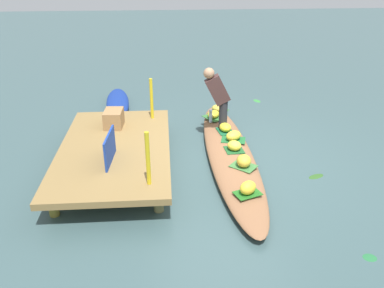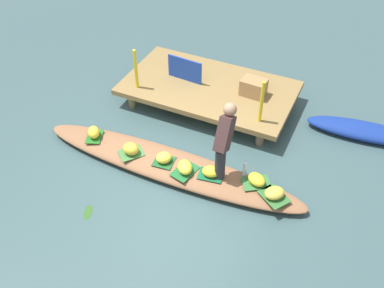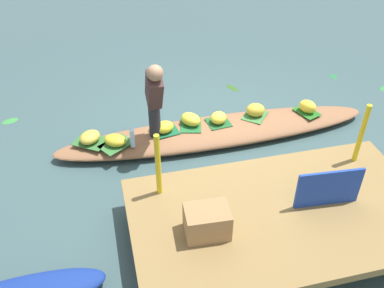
# 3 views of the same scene
# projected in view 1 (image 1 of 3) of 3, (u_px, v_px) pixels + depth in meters

# --- Properties ---
(canal_water) EXTENTS (40.00, 40.00, 0.00)m
(canal_water) POSITION_uv_depth(u_px,v_px,m) (230.00, 160.00, 6.89)
(canal_water) COLOR #395355
(canal_water) RESTS_ON ground
(dock_platform) EXTENTS (3.20, 1.80, 0.40)m
(dock_platform) POSITION_uv_depth(u_px,v_px,m) (115.00, 150.00, 6.48)
(dock_platform) COLOR olive
(dock_platform) RESTS_ON ground
(vendor_boat) EXTENTS (4.59, 0.80, 0.21)m
(vendor_boat) POSITION_uv_depth(u_px,v_px,m) (230.00, 154.00, 6.84)
(vendor_boat) COLOR #8D5E3E
(vendor_boat) RESTS_ON ground
(moored_boat) EXTENTS (2.05, 0.72, 0.23)m
(moored_boat) POSITION_uv_depth(u_px,v_px,m) (118.00, 103.00, 9.15)
(moored_boat) COLOR navy
(moored_boat) RESTS_ON ground
(leaf_mat_0) EXTENTS (0.38, 0.48, 0.01)m
(leaf_mat_0) POSITION_uv_depth(u_px,v_px,m) (233.00, 140.00, 7.11)
(leaf_mat_0) COLOR #1E6330
(leaf_mat_0) RESTS_ON vendor_boat
(banana_bunch_0) EXTENTS (0.36, 0.38, 0.17)m
(banana_bunch_0) POSITION_uv_depth(u_px,v_px,m) (234.00, 136.00, 7.08)
(banana_bunch_0) COLOR yellow
(banana_bunch_0) RESTS_ON vendor_boat
(leaf_mat_1) EXTENTS (0.35, 0.34, 0.01)m
(leaf_mat_1) POSITION_uv_depth(u_px,v_px,m) (234.00, 150.00, 6.75)
(leaf_mat_1) COLOR #1F5829
(leaf_mat_1) RESTS_ON vendor_boat
(banana_bunch_1) EXTENTS (0.33, 0.33, 0.17)m
(banana_bunch_1) POSITION_uv_depth(u_px,v_px,m) (234.00, 146.00, 6.72)
(banana_bunch_1) COLOR yellow
(banana_bunch_1) RESTS_ON vendor_boat
(leaf_mat_2) EXTENTS (0.47, 0.48, 0.01)m
(leaf_mat_2) POSITION_uv_depth(u_px,v_px,m) (243.00, 166.00, 6.24)
(leaf_mat_2) COLOR #3E773B
(leaf_mat_2) RESTS_ON vendor_boat
(banana_bunch_2) EXTENTS (0.30, 0.27, 0.19)m
(banana_bunch_2) POSITION_uv_depth(u_px,v_px,m) (244.00, 161.00, 6.20)
(banana_bunch_2) COLOR gold
(banana_bunch_2) RESTS_ON vendor_boat
(leaf_mat_3) EXTENTS (0.36, 0.43, 0.01)m
(leaf_mat_3) POSITION_uv_depth(u_px,v_px,m) (248.00, 193.00, 5.53)
(leaf_mat_3) COLOR #236720
(leaf_mat_3) RESTS_ON vendor_boat
(banana_bunch_3) EXTENTS (0.31, 0.32, 0.19)m
(banana_bunch_3) POSITION_uv_depth(u_px,v_px,m) (248.00, 188.00, 5.49)
(banana_bunch_3) COLOR yellow
(banana_bunch_3) RESTS_ON vendor_boat
(leaf_mat_4) EXTENTS (0.53, 0.50, 0.01)m
(leaf_mat_4) POSITION_uv_depth(u_px,v_px,m) (218.00, 112.00, 8.38)
(leaf_mat_4) COLOR #32682F
(leaf_mat_4) RESTS_ON vendor_boat
(banana_bunch_4) EXTENTS (0.38, 0.39, 0.15)m
(banana_bunch_4) POSITION_uv_depth(u_px,v_px,m) (219.00, 108.00, 8.34)
(banana_bunch_4) COLOR gold
(banana_bunch_4) RESTS_ON vendor_boat
(leaf_mat_5) EXTENTS (0.51, 0.47, 0.01)m
(leaf_mat_5) POSITION_uv_depth(u_px,v_px,m) (213.00, 118.00, 8.07)
(leaf_mat_5) COLOR #346F34
(leaf_mat_5) RESTS_ON vendor_boat
(banana_bunch_5) EXTENTS (0.37, 0.35, 0.15)m
(banana_bunch_5) POSITION_uv_depth(u_px,v_px,m) (213.00, 114.00, 8.04)
(banana_bunch_5) COLOR gold
(banana_bunch_5) RESTS_ON vendor_boat
(leaf_mat_6) EXTENTS (0.42, 0.33, 0.01)m
(leaf_mat_6) POSITION_uv_depth(u_px,v_px,m) (225.00, 131.00, 7.47)
(leaf_mat_6) COLOR #165A34
(leaf_mat_6) RESTS_ON vendor_boat
(banana_bunch_6) EXTENTS (0.32, 0.27, 0.16)m
(banana_bunch_6) POSITION_uv_depth(u_px,v_px,m) (225.00, 127.00, 7.43)
(banana_bunch_6) COLOR yellow
(banana_bunch_6) RESTS_ON vendor_boat
(vendor_person) EXTENTS (0.20, 0.51, 1.20)m
(vendor_person) POSITION_uv_depth(u_px,v_px,m) (218.00, 95.00, 7.27)
(vendor_person) COLOR #28282D
(vendor_person) RESTS_ON vendor_boat
(water_bottle) EXTENTS (0.06, 0.06, 0.26)m
(water_bottle) POSITION_uv_depth(u_px,v_px,m) (211.00, 116.00, 7.82)
(water_bottle) COLOR silver
(water_bottle) RESTS_ON vendor_boat
(market_banner) EXTENTS (0.71, 0.08, 0.45)m
(market_banner) POSITION_uv_depth(u_px,v_px,m) (110.00, 148.00, 5.91)
(market_banner) COLOR #1B3C9C
(market_banner) RESTS_ON dock_platform
(railing_post_west) EXTENTS (0.06, 0.06, 0.78)m
(railing_post_west) POSITION_uv_depth(u_px,v_px,m) (148.00, 159.00, 5.25)
(railing_post_west) COLOR gold
(railing_post_west) RESTS_ON dock_platform
(railing_post_east) EXTENTS (0.06, 0.06, 0.78)m
(railing_post_east) POSITION_uv_depth(u_px,v_px,m) (152.00, 99.00, 7.40)
(railing_post_east) COLOR gold
(railing_post_east) RESTS_ON dock_platform
(produce_crate) EXTENTS (0.46, 0.35, 0.31)m
(produce_crate) POSITION_uv_depth(u_px,v_px,m) (114.00, 118.00, 7.14)
(produce_crate) COLOR #9C7449
(produce_crate) RESTS_ON dock_platform
(drifting_plant_0) EXTENTS (0.23, 0.32, 0.01)m
(drifting_plant_0) POSITION_uv_depth(u_px,v_px,m) (316.00, 176.00, 6.37)
(drifting_plant_0) COLOR #2E5822
(drifting_plant_0) RESTS_ON ground
(drifting_plant_2) EXTENTS (0.15, 0.17, 0.01)m
(drifting_plant_2) POSITION_uv_depth(u_px,v_px,m) (370.00, 257.00, 4.67)
(drifting_plant_2) COLOR #246A39
(drifting_plant_2) RESTS_ON ground
(drifting_plant_3) EXTENTS (0.28, 0.21, 0.01)m
(drifting_plant_3) POSITION_uv_depth(u_px,v_px,m) (257.00, 101.00, 9.61)
(drifting_plant_3) COLOR #35893B
(drifting_plant_3) RESTS_ON ground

